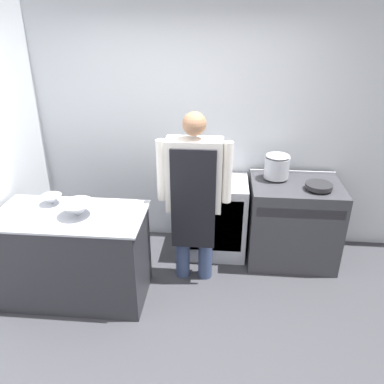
% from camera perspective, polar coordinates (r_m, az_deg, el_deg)
% --- Properties ---
extents(ground_plane, '(14.00, 14.00, 0.00)m').
position_cam_1_polar(ground_plane, '(3.33, -3.42, -21.89)').
color(ground_plane, '#38383D').
extents(wall_back, '(8.00, 0.05, 2.70)m').
position_cam_1_polar(wall_back, '(4.11, -0.46, 10.01)').
color(wall_back, silver).
rests_on(wall_back, ground_plane).
extents(wall_left, '(0.05, 8.00, 2.70)m').
position_cam_1_polar(wall_left, '(3.98, -26.49, 6.78)').
color(wall_left, silver).
rests_on(wall_left, ground_plane).
extents(prep_counter, '(1.32, 0.66, 0.88)m').
position_cam_1_polar(prep_counter, '(3.65, -17.32, -9.26)').
color(prep_counter, '#2D2D33').
rests_on(prep_counter, ground_plane).
extents(stove, '(0.91, 0.67, 0.91)m').
position_cam_1_polar(stove, '(4.13, 15.04, -4.46)').
color(stove, '#38383D').
rests_on(stove, ground_plane).
extents(fridge_unit, '(0.64, 0.56, 0.85)m').
position_cam_1_polar(fridge_unit, '(4.14, 3.78, -3.81)').
color(fridge_unit, silver).
rests_on(fridge_unit, ground_plane).
extents(person_cook, '(0.69, 0.24, 1.70)m').
position_cam_1_polar(person_cook, '(3.45, 0.32, 0.31)').
color(person_cook, '#38476B').
rests_on(person_cook, ground_plane).
extents(mixing_bowl, '(0.29, 0.29, 0.12)m').
position_cam_1_polar(mixing_bowl, '(3.34, -17.02, -2.52)').
color(mixing_bowl, '#B2B5BC').
rests_on(mixing_bowl, prep_counter).
extents(small_bowl, '(0.19, 0.19, 0.09)m').
position_cam_1_polar(small_bowl, '(3.63, -20.58, -1.10)').
color(small_bowl, '#B2B5BC').
rests_on(small_bowl, prep_counter).
extents(stock_pot, '(0.25, 0.25, 0.26)m').
position_cam_1_polar(stock_pot, '(3.95, 12.82, 3.95)').
color(stock_pot, '#B2B5BC').
rests_on(stock_pot, stove).
extents(saute_pan, '(0.26, 0.26, 0.04)m').
position_cam_1_polar(saute_pan, '(3.85, 18.77, 0.90)').
color(saute_pan, '#262628').
rests_on(saute_pan, stove).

